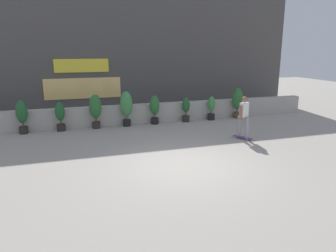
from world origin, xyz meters
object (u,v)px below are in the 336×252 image
(potted_plant_0, at_px, (22,115))
(potted_plant_7, at_px, (237,101))
(potted_plant_4, at_px, (155,108))
(potted_plant_6, at_px, (211,108))
(skater_far_right, at_px, (244,116))
(potted_plant_5, at_px, (186,109))
(potted_plant_3, at_px, (126,106))
(potted_plant_1, at_px, (60,115))
(potted_plant_2, at_px, (95,109))

(potted_plant_0, distance_m, potted_plant_7, 10.10)
(potted_plant_4, height_order, potted_plant_6, potted_plant_4)
(potted_plant_0, distance_m, skater_far_right, 9.07)
(potted_plant_5, bearing_deg, potted_plant_4, 180.00)
(potted_plant_3, bearing_deg, potted_plant_5, 0.00)
(potted_plant_1, height_order, potted_plant_7, potted_plant_7)
(potted_plant_4, bearing_deg, potted_plant_1, -180.00)
(potted_plant_1, xyz_separation_m, potted_plant_5, (5.79, 0.00, -0.07))
(skater_far_right, bearing_deg, potted_plant_0, 157.21)
(potted_plant_2, xyz_separation_m, potted_plant_3, (1.38, 0.00, 0.05))
(potted_plant_1, xyz_separation_m, potted_plant_6, (7.14, 0.00, -0.08))
(potted_plant_4, distance_m, potted_plant_6, 2.93)
(potted_plant_0, bearing_deg, potted_plant_6, 0.00)
(potted_plant_6, bearing_deg, potted_plant_7, -0.00)
(potted_plant_0, distance_m, potted_plant_3, 4.38)
(potted_plant_0, relative_size, potted_plant_4, 1.04)
(potted_plant_4, distance_m, skater_far_right, 4.40)
(potted_plant_4, xyz_separation_m, potted_plant_7, (4.38, -0.00, 0.13))
(potted_plant_6, xyz_separation_m, skater_far_right, (-0.28, -3.51, 0.32))
(potted_plant_0, xyz_separation_m, potted_plant_5, (7.30, 0.00, -0.18))
(potted_plant_1, distance_m, potted_plant_2, 1.51)
(potted_plant_0, distance_m, potted_plant_2, 3.00)
(potted_plant_1, distance_m, potted_plant_7, 8.60)
(potted_plant_3, xyz_separation_m, skater_far_right, (3.98, -3.51, -0.00))
(potted_plant_4, xyz_separation_m, skater_far_right, (2.64, -3.51, 0.17))
(potted_plant_0, xyz_separation_m, skater_far_right, (8.36, -3.51, 0.13))
(potted_plant_2, relative_size, potted_plant_5, 1.29)
(potted_plant_6, bearing_deg, potted_plant_3, -180.00)
(potted_plant_0, bearing_deg, potted_plant_7, 0.00)
(potted_plant_4, relative_size, potted_plant_5, 1.14)
(potted_plant_5, bearing_deg, skater_far_right, -73.12)
(potted_plant_1, relative_size, potted_plant_7, 0.83)
(potted_plant_2, xyz_separation_m, potted_plant_5, (4.29, 0.00, -0.27))
(potted_plant_7, bearing_deg, potted_plant_6, 180.00)
(potted_plant_6, relative_size, skater_far_right, 0.70)
(potted_plant_0, height_order, potted_plant_3, potted_plant_3)
(potted_plant_6, bearing_deg, skater_far_right, -94.63)
(potted_plant_7, bearing_deg, potted_plant_2, -180.00)
(potted_plant_6, distance_m, skater_far_right, 3.54)
(potted_plant_0, xyz_separation_m, potted_plant_2, (3.00, 0.00, 0.08))
(potted_plant_2, relative_size, potted_plant_6, 1.30)
(potted_plant_0, distance_m, potted_plant_5, 7.30)
(potted_plant_0, relative_size, potted_plant_2, 0.92)
(potted_plant_1, relative_size, potted_plant_6, 1.08)
(potted_plant_5, height_order, potted_plant_6, potted_plant_5)
(potted_plant_1, height_order, potted_plant_6, potted_plant_1)
(potted_plant_2, distance_m, potted_plant_6, 5.65)
(potted_plant_5, bearing_deg, potted_plant_3, -180.00)
(potted_plant_7, height_order, skater_far_right, skater_far_right)
(potted_plant_0, distance_m, potted_plant_1, 1.51)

